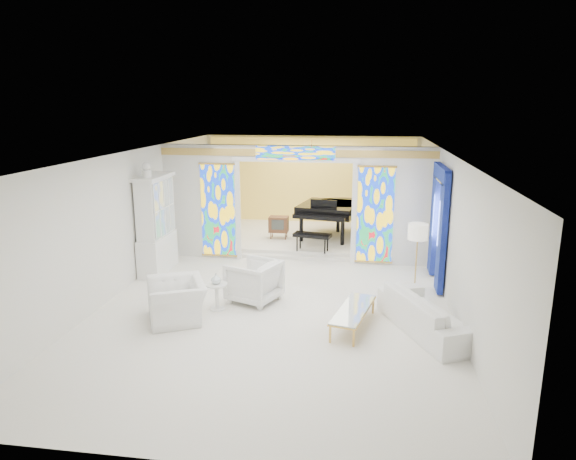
% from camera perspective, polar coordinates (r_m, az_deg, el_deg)
% --- Properties ---
extents(floor, '(12.00, 12.00, 0.00)m').
position_cam_1_polar(floor, '(11.71, -0.45, -6.21)').
color(floor, white).
rests_on(floor, ground).
extents(ceiling, '(7.00, 12.00, 0.02)m').
position_cam_1_polar(ceiling, '(11.04, -0.48, 8.57)').
color(ceiling, white).
rests_on(ceiling, wall_back).
extents(wall_back, '(7.00, 0.02, 3.00)m').
position_cam_1_polar(wall_back, '(17.14, 2.59, 5.41)').
color(wall_back, silver).
rests_on(wall_back, floor).
extents(wall_front, '(7.00, 0.02, 3.00)m').
position_cam_1_polar(wall_front, '(5.73, -9.82, -12.45)').
color(wall_front, silver).
rests_on(wall_front, floor).
extents(wall_left, '(0.02, 12.00, 3.00)m').
position_cam_1_polar(wall_left, '(12.30, -16.81, 1.45)').
color(wall_left, silver).
rests_on(wall_left, floor).
extents(wall_right, '(0.02, 12.00, 3.00)m').
position_cam_1_polar(wall_right, '(11.30, 17.36, 0.35)').
color(wall_right, silver).
rests_on(wall_right, floor).
extents(partition_wall, '(7.00, 0.22, 3.00)m').
position_cam_1_polar(partition_wall, '(13.18, 0.85, 3.53)').
color(partition_wall, silver).
rests_on(partition_wall, floor).
extents(stained_glass_left, '(0.90, 0.04, 2.40)m').
position_cam_1_polar(stained_glass_left, '(13.56, -7.75, 2.18)').
color(stained_glass_left, gold).
rests_on(stained_glass_left, partition_wall).
extents(stained_glass_right, '(0.90, 0.04, 2.40)m').
position_cam_1_polar(stained_glass_right, '(13.05, 9.66, 1.64)').
color(stained_glass_right, gold).
rests_on(stained_glass_right, partition_wall).
extents(stained_glass_transom, '(2.00, 0.04, 0.34)m').
position_cam_1_polar(stained_glass_transom, '(12.92, 0.81, 8.55)').
color(stained_glass_transom, gold).
rests_on(stained_glass_transom, partition_wall).
extents(alcove_platform, '(6.80, 3.80, 0.18)m').
position_cam_1_polar(alcove_platform, '(15.56, 1.84, -0.75)').
color(alcove_platform, white).
rests_on(alcove_platform, floor).
extents(gold_curtain_back, '(6.70, 0.10, 2.90)m').
position_cam_1_polar(gold_curtain_back, '(17.02, 2.55, 5.35)').
color(gold_curtain_back, '#FEDE58').
rests_on(gold_curtain_back, wall_back).
extents(chandelier, '(0.48, 0.48, 0.30)m').
position_cam_1_polar(chandelier, '(15.01, 2.63, 8.24)').
color(chandelier, gold).
rests_on(chandelier, ceiling).
extents(blue_drapes, '(0.14, 1.85, 2.65)m').
position_cam_1_polar(blue_drapes, '(11.95, 16.41, 1.51)').
color(blue_drapes, navy).
rests_on(blue_drapes, wall_right).
extents(china_cabinet, '(0.56, 1.46, 2.72)m').
position_cam_1_polar(china_cabinet, '(12.78, -14.44, 0.54)').
color(china_cabinet, white).
rests_on(china_cabinet, floor).
extents(armchair_left, '(1.44, 1.50, 0.76)m').
position_cam_1_polar(armchair_left, '(10.06, -12.24, -7.66)').
color(armchair_left, silver).
rests_on(armchair_left, floor).
extents(armchair_right, '(1.23, 1.22, 0.87)m').
position_cam_1_polar(armchair_right, '(10.72, -3.81, -5.69)').
color(armchair_right, white).
rests_on(armchair_right, floor).
extents(sofa, '(1.81, 2.52, 0.69)m').
position_cam_1_polar(sofa, '(9.71, 15.38, -8.91)').
color(sofa, white).
rests_on(sofa, floor).
extents(side_table, '(0.54, 0.54, 0.54)m').
position_cam_1_polar(side_table, '(10.39, -7.94, -6.91)').
color(side_table, white).
rests_on(side_table, floor).
extents(vase, '(0.26, 0.26, 0.21)m').
position_cam_1_polar(vase, '(10.29, -7.99, -5.37)').
color(vase, silver).
rests_on(vase, side_table).
extents(coffee_table, '(0.86, 1.71, 0.37)m').
position_cam_1_polar(coffee_table, '(9.60, 7.27, -8.83)').
color(coffee_table, silver).
rests_on(coffee_table, floor).
extents(floor_lamp, '(0.41, 0.41, 1.65)m').
position_cam_1_polar(floor_lamp, '(10.78, 14.22, -0.60)').
color(floor_lamp, gold).
rests_on(floor_lamp, floor).
extents(grand_piano, '(2.30, 3.15, 1.22)m').
position_cam_1_polar(grand_piano, '(15.15, 5.24, 2.33)').
color(grand_piano, black).
rests_on(grand_piano, alcove_platform).
extents(tv_console, '(0.56, 0.39, 0.65)m').
position_cam_1_polar(tv_console, '(14.93, -1.05, 0.64)').
color(tv_console, '#55351E').
rests_on(tv_console, alcove_platform).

